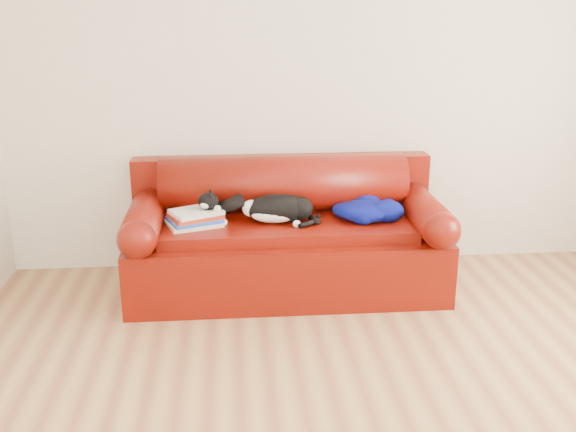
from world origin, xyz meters
name	(u,v)px	position (x,y,z in m)	size (l,w,h in m)	color
ground	(370,410)	(0.00, 0.00, 0.00)	(4.50, 4.50, 0.00)	brown
room_shell	(414,59)	(0.12, 0.02, 1.67)	(4.52, 4.02, 2.61)	beige
sofa_base	(286,256)	(-0.28, 1.49, 0.24)	(2.10, 0.90, 0.50)	#430C02
sofa_back	(283,203)	(-0.28, 1.74, 0.54)	(2.10, 1.01, 0.88)	#430C02
book_stack	(195,218)	(-0.89, 1.43, 0.55)	(0.40, 0.35, 0.10)	beige
cat	(277,209)	(-0.35, 1.44, 0.59)	(0.63, 0.31, 0.23)	black
blanket	(367,209)	(0.26, 1.47, 0.56)	(0.47, 0.38, 0.14)	#020D47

